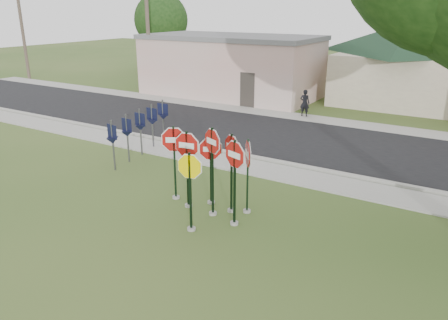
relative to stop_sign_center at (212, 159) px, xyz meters
The scene contains 20 objects.
ground 2.20m from the stop_sign_center, 104.95° to the right, with size 120.00×120.00×0.00m, color #34511E.
sidewalk_near 4.61m from the stop_sign_center, 94.49° to the left, with size 60.00×1.60×0.06m, color gray.
road 8.93m from the stop_sign_center, 92.18° to the left, with size 60.00×7.00×0.04m, color black.
sidewalk_far 13.17m from the stop_sign_center, 91.46° to the left, with size 60.00×1.60×0.06m, color gray.
curb 5.53m from the stop_sign_center, 93.64° to the left, with size 60.00×0.20×0.14m, color gray.
stop_sign_center is the anchor object (origin of this frame).
stop_sign_yellow 1.19m from the stop_sign_center, 89.39° to the right, with size 0.96×0.25×2.41m.
stop_sign_left 0.99m from the stop_sign_center, behind, with size 1.10×0.24×2.59m.
stop_sign_right 0.91m from the stop_sign_center, 13.48° to the right, with size 1.03×0.37×2.68m.
stop_sign_back_right 0.64m from the stop_sign_center, 52.22° to the left, with size 0.88×0.44×2.59m.
stop_sign_back_left 0.89m from the stop_sign_center, 126.94° to the left, with size 0.84×0.57×2.35m.
stop_sign_far_right 1.09m from the stop_sign_center, 40.30° to the left, with size 0.71×0.91×2.47m.
stop_sign_far_left 1.74m from the stop_sign_center, 167.67° to the left, with size 0.98×0.56×2.58m.
route_sign_row 6.61m from the stop_sign_center, 150.45° to the left, with size 1.43×4.63×2.00m.
building_stucco 19.18m from the stop_sign_center, 119.12° to the left, with size 12.20×6.20×4.20m.
building_house 20.90m from the stop_sign_center, 85.40° to the left, with size 11.60×11.60×6.20m.
utility_pole_near 20.25m from the stop_sign_center, 135.78° to the left, with size 2.20×0.26×9.50m.
utility_pole_far 31.72m from the stop_sign_center, 153.79° to the left, with size 2.20×0.26×9.00m.
bg_tree_left 30.67m from the stop_sign_center, 131.79° to the left, with size 4.90×4.90×7.35m.
pedestrian 13.54m from the stop_sign_center, 99.98° to the left, with size 0.56×0.37×1.53m, color black.
Camera 1 is at (6.91, -8.83, 5.98)m, focal length 35.00 mm.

